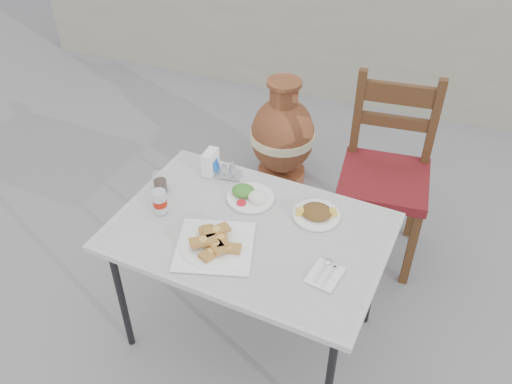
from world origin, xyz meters
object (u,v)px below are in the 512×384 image
at_px(salad_rice_plate, 250,195).
at_px(soda_can, 160,202).
at_px(cafe_table, 250,237).
at_px(chair, 385,172).
at_px(terracotta_urn, 283,136).
at_px(cola_glass, 160,183).
at_px(salad_chopped_plate, 317,213).
at_px(pide_plate, 215,241).
at_px(condiment_caddy, 230,172).
at_px(napkin_holder, 210,162).

distance_m(salad_rice_plate, soda_can, 0.39).
relative_size(cafe_table, salad_rice_plate, 5.58).
xyz_separation_m(cafe_table, salad_rice_plate, (-0.07, 0.18, 0.07)).
bearing_deg(chair, salad_rice_plate, -133.91).
relative_size(chair, terracotta_urn, 1.40).
relative_size(soda_can, cola_glass, 1.19).
xyz_separation_m(cafe_table, soda_can, (-0.39, -0.04, 0.10)).
xyz_separation_m(soda_can, cola_glass, (-0.07, 0.13, -0.01)).
xyz_separation_m(salad_rice_plate, terracotta_urn, (-0.20, 1.04, -0.37)).
height_order(salad_chopped_plate, terracotta_urn, salad_chopped_plate).
xyz_separation_m(pide_plate, chair, (0.52, 0.96, -0.19)).
bearing_deg(chair, salad_chopped_plate, -112.66).
xyz_separation_m(salad_rice_plate, condiment_caddy, (-0.15, 0.12, 0.00)).
height_order(pide_plate, terracotta_urn, pide_plate).
bearing_deg(salad_rice_plate, cola_glass, -166.91).
height_order(soda_can, cola_glass, soda_can).
height_order(salad_rice_plate, terracotta_urn, salad_rice_plate).
xyz_separation_m(salad_chopped_plate, cola_glass, (-0.70, -0.09, 0.02)).
height_order(salad_rice_plate, salad_chopped_plate, salad_rice_plate).
xyz_separation_m(salad_chopped_plate, terracotta_urn, (-0.51, 1.04, -0.36)).
height_order(pide_plate, salad_chopped_plate, pide_plate).
bearing_deg(cafe_table, salad_rice_plate, 111.61).
height_order(condiment_caddy, chair, chair).
xyz_separation_m(salad_rice_plate, soda_can, (-0.32, -0.22, 0.04)).
bearing_deg(napkin_holder, pide_plate, -62.78).
relative_size(pide_plate, condiment_caddy, 3.83).
xyz_separation_m(cafe_table, salad_chopped_plate, (0.23, 0.18, 0.06)).
distance_m(cafe_table, terracotta_urn, 1.29).
xyz_separation_m(salad_chopped_plate, soda_can, (-0.62, -0.21, 0.04)).
bearing_deg(salad_rice_plate, salad_chopped_plate, -0.65).
xyz_separation_m(chair, terracotta_urn, (-0.70, 0.41, -0.19)).
relative_size(cafe_table, soda_can, 10.78).
bearing_deg(cola_glass, condiment_caddy, 40.89).
bearing_deg(salad_chopped_plate, cola_glass, -172.82).
height_order(cafe_table, napkin_holder, napkin_holder).
height_order(pide_plate, condiment_caddy, condiment_caddy).
distance_m(pide_plate, soda_can, 0.32).
distance_m(salad_rice_plate, terracotta_urn, 1.12).
bearing_deg(cafe_table, condiment_caddy, 125.77).
height_order(cola_glass, terracotta_urn, cola_glass).
relative_size(salad_chopped_plate, condiment_caddy, 2.05).
bearing_deg(salad_chopped_plate, cafe_table, -142.62).
xyz_separation_m(cafe_table, terracotta_urn, (-0.27, 1.22, -0.30)).
height_order(salad_chopped_plate, soda_can, soda_can).
distance_m(cola_glass, condiment_caddy, 0.33).
bearing_deg(condiment_caddy, terracotta_urn, 93.48).
height_order(cafe_table, salad_rice_plate, salad_rice_plate).
bearing_deg(salad_chopped_plate, terracotta_urn, 115.89).
relative_size(cola_glass, chair, 0.09).
distance_m(cafe_table, pide_plate, 0.19).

